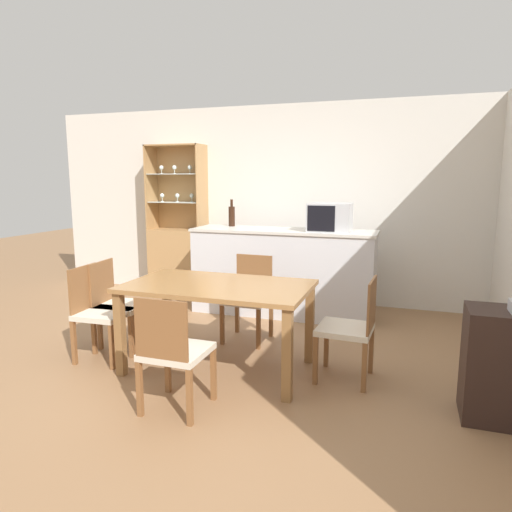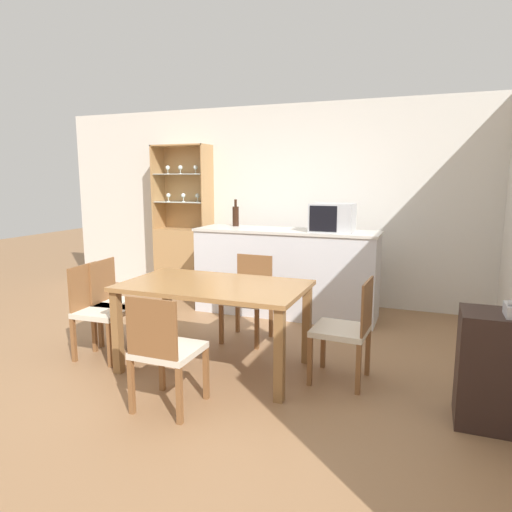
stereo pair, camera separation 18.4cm
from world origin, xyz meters
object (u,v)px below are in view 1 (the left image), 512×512
(dining_table, at_px, (218,295))
(dining_chair_head_far, at_px, (249,298))
(dining_chair_head_near, at_px, (174,352))
(side_cabinet, at_px, (508,366))
(display_cabinet, at_px, (179,250))
(dining_chair_side_right_far, at_px, (351,328))
(wine_bottle, at_px, (232,216))
(dining_chair_side_left_far, at_px, (118,304))
(dining_chair_side_left_near, at_px, (100,312))
(microwave, at_px, (330,217))

(dining_table, distance_m, dining_chair_head_far, 0.80)
(dining_chair_head_near, relative_size, side_cabinet, 1.10)
(display_cabinet, xyz_separation_m, dining_chair_side_right_far, (2.66, -2.12, -0.18))
(dining_table, distance_m, wine_bottle, 2.06)
(dining_chair_head_far, bearing_deg, dining_chair_side_left_far, 32.14)
(dining_chair_head_far, bearing_deg, dining_chair_side_left_near, 41.46)
(dining_table, bearing_deg, dining_chair_head_far, 89.90)
(microwave, xyz_separation_m, wine_bottle, (-1.26, 0.20, -0.03))
(dining_chair_side_right_far, bearing_deg, side_cabinet, -103.00)
(dining_table, distance_m, dining_chair_side_left_near, 1.12)
(display_cabinet, height_order, microwave, display_cabinet)
(dining_chair_head_near, height_order, dining_chair_side_left_near, same)
(dining_chair_side_right_far, distance_m, microwave, 1.79)
(dining_table, height_order, dining_chair_head_far, dining_chair_head_far)
(dining_table, xyz_separation_m, dining_chair_head_far, (0.00, 0.77, -0.21))
(dining_table, height_order, dining_chair_side_right_far, dining_chair_side_right_far)
(dining_chair_head_far, height_order, side_cabinet, dining_chair_head_far)
(dining_chair_head_near, height_order, wine_bottle, wine_bottle)
(dining_chair_side_right_far, bearing_deg, dining_table, 100.00)
(display_cabinet, xyz_separation_m, dining_table, (1.58, -2.26, 0.03))
(dining_chair_head_far, xyz_separation_m, dining_chair_side_left_far, (-1.09, -0.64, 0.00))
(dining_chair_head_near, distance_m, dining_chair_side_left_far, 1.41)
(display_cabinet, relative_size, dining_chair_side_left_near, 2.45)
(dining_chair_head_near, bearing_deg, dining_chair_side_left_near, 150.11)
(dining_table, xyz_separation_m, dining_chair_side_left_near, (-1.09, -0.14, -0.21))
(dining_chair_head_near, distance_m, dining_chair_side_right_far, 1.41)
(dining_table, bearing_deg, microwave, 69.42)
(dining_chair_side_left_near, height_order, side_cabinet, dining_chair_side_left_near)
(dining_chair_side_right_far, height_order, wine_bottle, wine_bottle)
(display_cabinet, height_order, dining_chair_head_near, display_cabinet)
(dining_table, height_order, side_cabinet, side_cabinet)
(display_cabinet, bearing_deg, side_cabinet, -33.09)
(dining_chair_side_left_far, height_order, microwave, microwave)
(dining_chair_side_left_near, bearing_deg, microwave, 134.23)
(display_cabinet, xyz_separation_m, microwave, (2.22, -0.56, 0.57))
(dining_chair_side_left_near, height_order, wine_bottle, wine_bottle)
(side_cabinet, bearing_deg, microwave, 128.99)
(dining_chair_head_far, relative_size, microwave, 1.78)
(wine_bottle, bearing_deg, dining_chair_head_far, -61.08)
(dining_chair_head_near, relative_size, dining_chair_head_far, 1.00)
(dining_chair_head_far, height_order, dining_chair_side_left_far, same)
(dining_chair_side_left_near, bearing_deg, dining_chair_head_far, 127.17)
(wine_bottle, relative_size, side_cabinet, 0.44)
(dining_chair_head_far, height_order, dining_chair_side_left_near, same)
(display_cabinet, height_order, side_cabinet, display_cabinet)
(side_cabinet, bearing_deg, dining_table, 175.28)
(dining_chair_head_far, xyz_separation_m, side_cabinet, (2.16, -0.95, -0.05))
(dining_chair_head_near, bearing_deg, microwave, 75.80)
(dining_table, relative_size, microwave, 3.24)
(dining_chair_side_left_far, bearing_deg, side_cabinet, 80.01)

